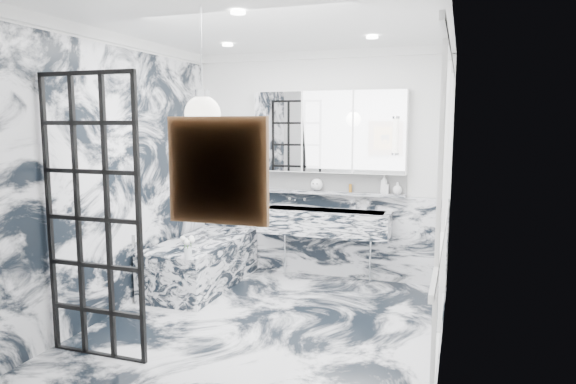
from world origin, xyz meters
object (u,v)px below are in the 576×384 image
(mirror_cabinet, at_px, (329,132))
(bathtub, at_px, (202,263))
(crittall_door, at_px, (93,219))
(trough_sink, at_px, (324,222))

(mirror_cabinet, bearing_deg, bathtub, -147.94)
(crittall_door, xyz_separation_m, bathtub, (-0.07, 1.95, -0.88))
(crittall_door, distance_m, bathtub, 2.14)
(crittall_door, relative_size, trough_sink, 1.44)
(mirror_cabinet, xyz_separation_m, bathtub, (-1.32, -0.83, -1.54))
(crittall_door, height_order, mirror_cabinet, mirror_cabinet)
(mirror_cabinet, relative_size, bathtub, 1.15)
(crittall_door, relative_size, mirror_cabinet, 1.22)
(bathtub, bearing_deg, mirror_cabinet, 32.06)
(crittall_door, xyz_separation_m, mirror_cabinet, (1.25, 2.78, 0.66))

